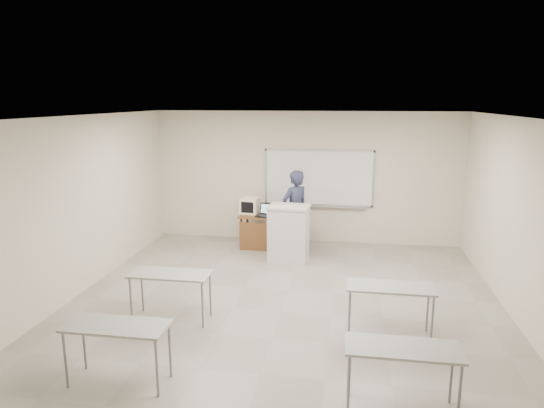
% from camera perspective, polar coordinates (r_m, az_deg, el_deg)
% --- Properties ---
extents(floor, '(7.00, 8.00, 0.01)m').
position_cam_1_polar(floor, '(7.77, 1.07, -12.60)').
color(floor, gray).
rests_on(floor, ground).
extents(whiteboard, '(2.48, 0.10, 1.31)m').
position_cam_1_polar(whiteboard, '(11.11, 5.52, 2.98)').
color(whiteboard, white).
rests_on(whiteboard, floor).
extents(student_desks, '(4.40, 2.20, 0.73)m').
position_cam_1_polar(student_desks, '(6.28, -0.67, -12.13)').
color(student_desks, gray).
rests_on(student_desks, floor).
extents(instructor_desk, '(1.32, 0.66, 0.75)m').
position_cam_1_polar(instructor_desk, '(10.67, -0.30, -2.60)').
color(instructor_desk, brown).
rests_on(instructor_desk, floor).
extents(podium, '(0.82, 0.59, 1.15)m').
position_cam_1_polar(podium, '(9.92, 1.98, -3.43)').
color(podium, silver).
rests_on(podium, floor).
extents(crt_monitor, '(0.38, 0.42, 0.36)m').
position_cam_1_polar(crt_monitor, '(10.89, -2.56, -0.18)').
color(crt_monitor, beige).
rests_on(crt_monitor, instructor_desk).
extents(laptop, '(0.36, 0.33, 0.26)m').
position_cam_1_polar(laptop, '(10.60, -0.84, -1.11)').
color(laptop, black).
rests_on(laptop, instructor_desk).
extents(mouse, '(0.12, 0.08, 0.04)m').
position_cam_1_polar(mouse, '(10.69, 2.75, -1.23)').
color(mouse, '#B0B2B8').
rests_on(mouse, instructor_desk).
extents(keyboard, '(0.49, 0.28, 0.03)m').
position_cam_1_polar(keyboard, '(9.69, 1.03, -0.24)').
color(keyboard, beige).
rests_on(keyboard, podium).
extents(presenter, '(0.77, 0.77, 1.79)m').
position_cam_1_polar(presenter, '(10.43, 2.70, -0.87)').
color(presenter, black).
rests_on(presenter, floor).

